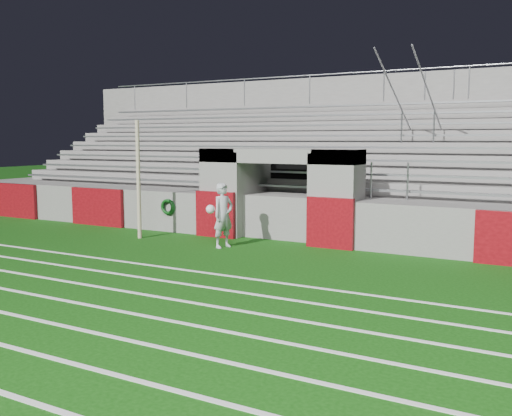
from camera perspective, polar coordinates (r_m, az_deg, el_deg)
The scene contains 6 objects.
ground at distance 13.50m, azimuth -4.48°, elevation -5.39°, with size 90.00×90.00×0.00m, color #0F430B.
field_post at distance 16.81m, azimuth -11.68°, elevation 2.78°, with size 0.12×0.12×3.41m, color #C1B08F.
field_markings at distance 9.87m, azimuth -21.00°, elevation -10.42°, with size 28.00×8.09×0.01m.
stadium_structure at distance 20.36m, azimuth 7.98°, elevation 2.94°, with size 26.00×8.48×5.42m.
goalkeeper_with_ball at distance 15.12m, azimuth -3.33°, elevation -0.72°, with size 0.63×0.76×1.72m.
hose_coil at distance 17.76m, azimuth -8.81°, elevation 0.11°, with size 0.51×0.14×0.51m.
Camera 1 is at (7.31, -10.99, 2.86)m, focal length 40.00 mm.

